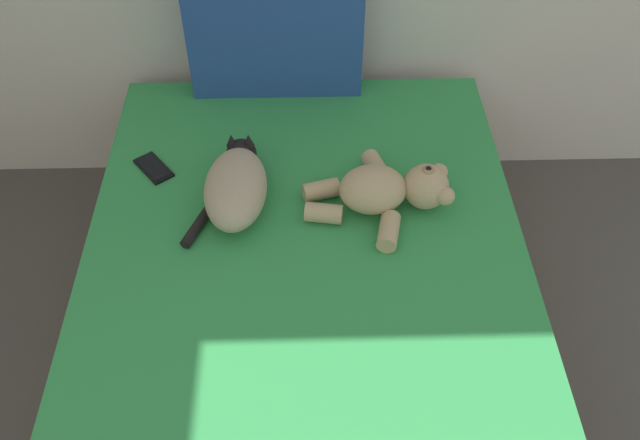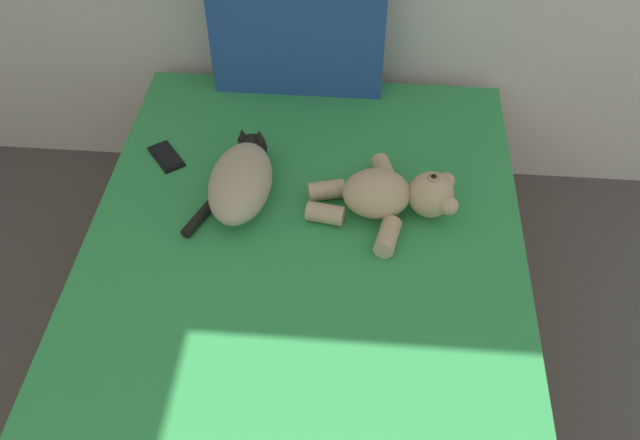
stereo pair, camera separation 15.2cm
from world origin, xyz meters
name	(u,v)px [view 2 (the right image)]	position (x,y,z in m)	size (l,w,h in m)	color
bed	(301,329)	(1.82, 3.25, 0.25)	(1.36, 1.99, 0.51)	olive
patterned_cushion	(298,31)	(1.73, 4.17, 0.74)	(0.61, 0.12, 0.46)	#264C99
cat	(242,179)	(1.61, 3.56, 0.58)	(0.26, 0.42, 0.15)	tan
teddy_bear	(392,195)	(2.07, 3.54, 0.58)	(0.46, 0.41, 0.15)	tan
cell_phone	(166,157)	(1.33, 3.72, 0.52)	(0.15, 0.16, 0.01)	black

